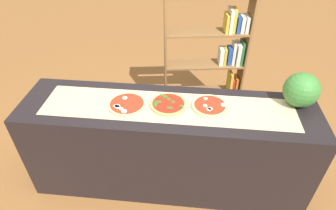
{
  "coord_description": "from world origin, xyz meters",
  "views": [
    {
      "loc": [
        0.18,
        -1.77,
        2.3
      ],
      "look_at": [
        0.0,
        0.0,
        0.92
      ],
      "focal_mm": 30.17,
      "sensor_mm": 36.0,
      "label": 1
    }
  ],
  "objects_px": {
    "pizza_mozzarella_0": "(127,104)",
    "pizza_spinach_1": "(168,104)",
    "bookshelf": "(215,68)",
    "watermelon": "(301,90)",
    "pizza_mozzarella_2": "(210,106)"
  },
  "relations": [
    {
      "from": "pizza_mozzarella_0",
      "to": "pizza_spinach_1",
      "type": "bearing_deg",
      "value": 5.82
    },
    {
      "from": "bookshelf",
      "to": "pizza_spinach_1",
      "type": "bearing_deg",
      "value": -113.06
    },
    {
      "from": "pizza_spinach_1",
      "to": "bookshelf",
      "type": "bearing_deg",
      "value": 66.94
    },
    {
      "from": "pizza_spinach_1",
      "to": "bookshelf",
      "type": "relative_size",
      "value": 0.2
    },
    {
      "from": "pizza_mozzarella_0",
      "to": "watermelon",
      "type": "distance_m",
      "value": 1.38
    },
    {
      "from": "pizza_spinach_1",
      "to": "watermelon",
      "type": "distance_m",
      "value": 1.05
    },
    {
      "from": "pizza_mozzarella_0",
      "to": "pizza_mozzarella_2",
      "type": "relative_size",
      "value": 1.06
    },
    {
      "from": "pizza_mozzarella_2",
      "to": "pizza_mozzarella_0",
      "type": "bearing_deg",
      "value": -176.25
    },
    {
      "from": "pizza_mozzarella_0",
      "to": "watermelon",
      "type": "bearing_deg",
      "value": 6.66
    },
    {
      "from": "pizza_mozzarella_2",
      "to": "bookshelf",
      "type": "height_order",
      "value": "bookshelf"
    },
    {
      "from": "pizza_spinach_1",
      "to": "watermelon",
      "type": "bearing_deg",
      "value": 6.93
    },
    {
      "from": "pizza_mozzarella_2",
      "to": "bookshelf",
      "type": "distance_m",
      "value": 1.0
    },
    {
      "from": "pizza_spinach_1",
      "to": "pizza_mozzarella_2",
      "type": "relative_size",
      "value": 1.02
    },
    {
      "from": "pizza_spinach_1",
      "to": "watermelon",
      "type": "relative_size",
      "value": 1.06
    },
    {
      "from": "pizza_mozzarella_0",
      "to": "bookshelf",
      "type": "height_order",
      "value": "bookshelf"
    }
  ]
}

